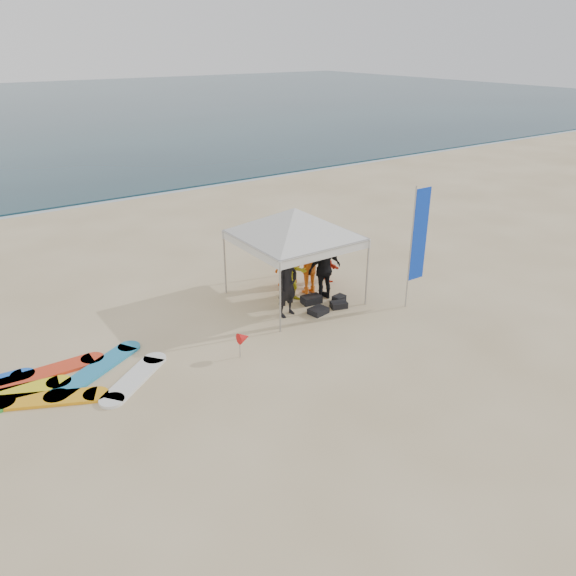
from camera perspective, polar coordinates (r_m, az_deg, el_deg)
The scene contains 13 objects.
ground at distance 12.56m, azimuth 2.95°, elevation -10.10°, with size 120.00×120.00×0.00m, color beige.
shoreline_foam at distance 28.06m, azimuth -20.28°, elevation 8.05°, with size 160.00×1.20×0.01m, color silver.
person_black_a at distance 15.23m, azimuth -0.08°, elevation 0.37°, with size 0.67×0.44×1.85m, color black.
person_yellow at distance 16.13m, azimuth 0.53°, elevation 1.40°, with size 0.81×0.63×1.66m, color gold.
person_orange_a at distance 16.66m, azimuth 2.11°, elevation 2.55°, with size 1.21×0.70×1.88m, color #D55712.
person_black_b at distance 16.26m, azimuth 3.71°, elevation 1.97°, with size 1.10×0.46×1.88m, color black.
person_orange_b at distance 17.11m, azimuth -0.09°, elevation 2.70°, with size 0.79×0.51×1.62m, color #C74D11.
person_seated at distance 17.68m, azimuth 4.11°, elevation 2.34°, with size 0.96×0.31×1.04m, color red.
canopy_tent at distance 15.63m, azimuth 0.69°, elevation 8.10°, with size 4.18×4.18×3.15m.
feather_flag at distance 15.86m, azimuth 13.11°, elevation 5.13°, with size 0.59×0.04×3.51m.
marker_pennant at distance 13.49m, azimuth -4.51°, elevation -5.06°, with size 0.28×0.28×0.64m.
gear_pile at distance 16.09m, azimuth 3.60°, elevation -1.57°, with size 1.43×1.12×0.22m.
surfboard_spread at distance 13.62m, azimuth -24.22°, elevation -9.30°, with size 5.44×2.71×0.07m.
Camera 1 is at (-6.38, -8.20, 7.05)m, focal length 35.00 mm.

